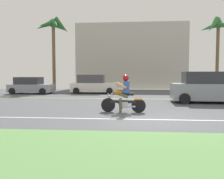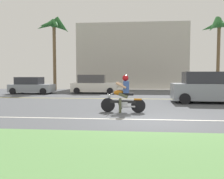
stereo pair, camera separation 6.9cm
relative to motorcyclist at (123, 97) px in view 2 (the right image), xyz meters
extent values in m
cube|color=#4C4F54|center=(1.15, 1.38, -0.74)|extent=(56.00, 30.00, 0.04)
cube|color=#5B8C4C|center=(1.15, -5.72, -0.69)|extent=(56.00, 3.80, 0.06)
cube|color=silver|center=(1.15, -1.64, -0.72)|extent=(50.40, 0.12, 0.01)
cube|color=yellow|center=(1.15, 6.05, -0.72)|extent=(50.40, 0.12, 0.01)
cylinder|color=black|center=(-0.71, 0.06, -0.40)|extent=(0.65, 0.15, 0.64)
cylinder|color=black|center=(0.68, -0.05, -0.40)|extent=(0.65, 0.15, 0.64)
cylinder|color=#B7BAC1|center=(-0.61, 0.05, -0.13)|extent=(0.29, 0.08, 0.56)
cube|color=black|center=(-0.02, 0.01, -0.23)|extent=(1.18, 0.20, 0.13)
cube|color=#B7BAC1|center=(0.04, 0.00, -0.36)|extent=(0.36, 0.24, 0.26)
ellipsoid|color=#B76614|center=(-0.21, 0.02, 0.18)|extent=(0.47, 0.26, 0.24)
cube|color=black|center=(0.20, -0.01, 0.12)|extent=(0.53, 0.28, 0.11)
cube|color=#B76614|center=(0.66, -0.05, -0.11)|extent=(0.36, 0.20, 0.06)
cylinder|color=#B7BAC1|center=(-0.52, 0.05, 0.13)|extent=(0.09, 0.67, 0.04)
sphere|color=#B7BAC1|center=(-0.65, 0.06, 0.00)|extent=(0.15, 0.15, 0.15)
cylinder|color=#B7BAC1|center=(0.27, -0.15, -0.43)|extent=(0.54, 0.12, 0.08)
cube|color=#334C8C|center=(0.13, -0.01, 0.44)|extent=(0.26, 0.36, 0.54)
sphere|color=maroon|center=(0.09, 0.00, 0.85)|extent=(0.28, 0.28, 0.28)
cylinder|color=#51563D|center=(0.01, 0.11, 0.06)|extent=(0.44, 0.17, 0.27)
cylinder|color=#51563D|center=(-0.01, -0.10, 0.06)|extent=(0.44, 0.17, 0.27)
cylinder|color=#51563D|center=(-0.14, -0.14, -0.39)|extent=(0.13, 0.13, 0.65)
cylinder|color=#51563D|center=(-0.16, 0.15, -0.43)|extent=(0.23, 0.14, 0.36)
cylinder|color=tan|center=(-0.06, 0.22, 0.52)|extent=(0.49, 0.14, 0.30)
cylinder|color=tan|center=(-0.10, -0.20, 0.52)|extent=(0.49, 0.14, 0.30)
cube|color=#8C939E|center=(5.05, 4.22, -0.05)|extent=(4.42, 2.17, 1.00)
cube|color=#2D2F36|center=(5.13, 4.22, 0.81)|extent=(3.19, 1.84, 0.72)
cylinder|color=black|center=(3.53, 5.28, -0.40)|extent=(0.65, 0.25, 0.64)
cylinder|color=black|center=(3.44, 3.29, -0.40)|extent=(0.65, 0.25, 0.64)
cube|color=#8C939E|center=(-8.67, 9.82, -0.22)|extent=(3.86, 1.74, 0.70)
cube|color=#2D2F36|center=(-8.90, 9.83, 0.45)|extent=(2.24, 1.48, 0.64)
cylinder|color=black|center=(-10.06, 9.00, -0.44)|extent=(0.56, 0.19, 0.56)
cylinder|color=black|center=(-7.30, 8.96, -0.44)|extent=(0.56, 0.19, 0.56)
cylinder|color=black|center=(-10.03, 10.69, -0.44)|extent=(0.56, 0.19, 0.56)
cylinder|color=black|center=(-7.27, 10.65, -0.44)|extent=(0.56, 0.19, 0.56)
cube|color=white|center=(-3.11, 10.82, -0.16)|extent=(4.19, 1.86, 0.80)
cube|color=#444346|center=(-3.36, 10.81, 0.61)|extent=(2.45, 1.56, 0.74)
cylinder|color=black|center=(-4.57, 9.90, -0.44)|extent=(0.57, 0.20, 0.56)
cylinder|color=black|center=(-1.59, 10.00, -0.44)|extent=(0.57, 0.20, 0.56)
cylinder|color=black|center=(-4.63, 11.63, -0.44)|extent=(0.57, 0.20, 0.56)
cylinder|color=black|center=(-1.65, 11.73, -0.44)|extent=(0.57, 0.20, 0.56)
cylinder|color=brown|center=(-7.99, 14.10, 2.85)|extent=(0.34, 0.34, 7.14)
sphere|color=#28662D|center=(-7.99, 14.10, 6.42)|extent=(0.88, 0.88, 0.88)
cone|color=#28662D|center=(-7.14, 14.21, 6.20)|extent=(1.88, 0.91, 1.88)
cone|color=#28662D|center=(-7.58, 14.86, 6.20)|extent=(1.58, 2.11, 1.16)
cone|color=#28662D|center=(-8.28, 14.91, 6.20)|extent=(1.32, 2.14, 1.49)
cone|color=#28662D|center=(-8.84, 13.95, 6.20)|extent=(2.12, 1.03, 1.38)
cone|color=#28662D|center=(-8.43, 13.36, 6.20)|extent=(1.63, 2.11, 1.25)
cone|color=#28662D|center=(-7.54, 13.37, 6.20)|extent=(1.66, 2.09, 1.39)
cylinder|color=brown|center=(9.25, 14.81, 2.75)|extent=(0.33, 0.33, 6.93)
sphere|color=#337538|center=(9.25, 14.81, 6.21)|extent=(0.85, 0.85, 0.85)
cone|color=#337538|center=(9.57, 15.62, 5.99)|extent=(1.40, 2.13, 1.02)
cone|color=#337538|center=(8.56, 15.33, 5.99)|extent=(2.04, 1.78, 1.13)
cone|color=#337538|center=(8.56, 14.29, 5.99)|extent=(1.91, 1.68, 1.83)
cube|color=#BCB7AD|center=(0.27, 19.38, 3.22)|extent=(13.41, 4.00, 7.89)
camera|label=1|loc=(0.37, -10.62, 1.01)|focal=37.65mm
camera|label=2|loc=(0.44, -10.62, 1.01)|focal=37.65mm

